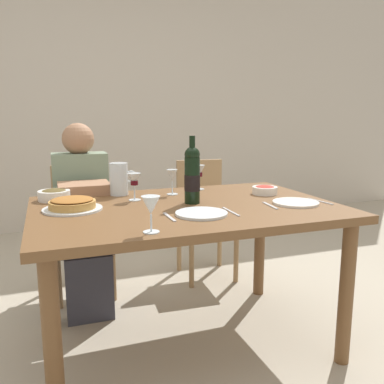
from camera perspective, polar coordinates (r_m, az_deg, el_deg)
ground_plane at (r=2.32m, az=-0.78°, el=-20.53°), size 8.00×8.00×0.00m
back_wall at (r=4.56m, az=-12.08°, el=12.93°), size 8.00×0.10×2.80m
dining_table at (r=2.05m, az=-0.83°, el=-4.39°), size 1.50×1.00×0.76m
wine_bottle at (r=2.06m, az=0.03°, el=2.42°), size 0.08×0.08×0.34m
water_pitcher at (r=2.32m, az=-10.26°, el=1.56°), size 0.16×0.10×0.18m
baked_tart at (r=2.00m, az=-16.54°, el=-1.69°), size 0.28×0.28×0.06m
salad_bowl at (r=2.35m, az=10.24°, el=0.34°), size 0.14×0.14×0.05m
olive_bowl at (r=2.27m, az=-18.90°, el=-0.31°), size 0.17×0.17×0.06m
wine_glass_left_diner at (r=2.15m, az=-8.17°, el=1.59°), size 0.07×0.07×0.15m
wine_glass_right_diner at (r=2.45m, az=1.02°, el=2.82°), size 0.07×0.07×0.15m
wine_glass_centre at (r=1.55m, az=-5.84°, el=-2.06°), size 0.07×0.07×0.14m
wine_glass_spare at (r=2.29m, az=-2.82°, el=2.17°), size 0.06×0.06×0.14m
dinner_plate_left_setting at (r=1.84m, az=1.27°, el=-3.05°), size 0.24×0.24×0.01m
dinner_plate_right_setting at (r=2.13m, az=14.44°, el=-1.47°), size 0.23×0.23×0.01m
fork_left_setting at (r=1.79m, az=-3.22°, el=-3.55°), size 0.02×0.16×0.00m
knife_left_setting at (r=1.89m, az=5.51°, el=-2.77°), size 0.01×0.18×0.00m
knife_right_setting at (r=2.22m, az=17.64°, el=-1.25°), size 0.03×0.18×0.00m
spoon_right_setting at (r=2.05m, az=10.96°, el=-1.89°), size 0.03×0.16×0.00m
chair_left at (r=2.88m, az=-15.39°, el=-3.91°), size 0.40×0.40×0.87m
diner_left at (r=2.62m, az=-15.13°, el=-2.62°), size 0.34×0.50×1.16m
chair_right at (r=3.08m, az=1.61°, el=-2.58°), size 0.42×0.42×0.87m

